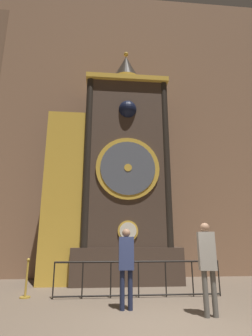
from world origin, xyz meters
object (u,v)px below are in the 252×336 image
Objects in this scene: clock_tower at (114,175)px; visitor_far at (207,259)px; stanchion_post at (26,285)px; visitor_near at (126,260)px.

clock_tower reaches higher than visitor_far.
visitor_near is at bearing -30.15° from stanchion_post.
clock_tower is at bearing 94.39° from visitor_near.
visitor_near is at bearing -87.52° from clock_tower.
visitor_near is (0.15, -3.57, -2.85)m from clock_tower.
visitor_far is 1.85× the size of stanchion_post.
clock_tower reaches higher than visitor_near.
visitor_near is 3.03m from stanchion_post.
visitor_far reaches higher than visitor_near.
visitor_near is 0.94× the size of visitor_far.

